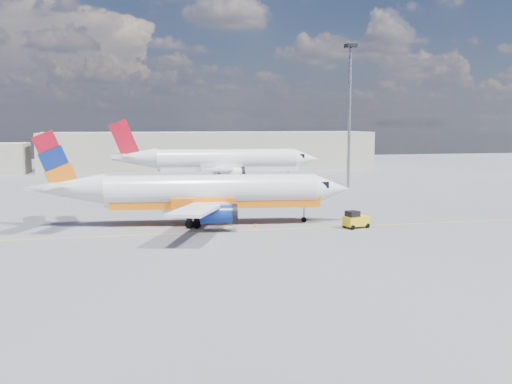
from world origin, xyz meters
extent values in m
plane|color=#58585D|center=(0.00, 0.00, 0.00)|extent=(240.00, 240.00, 0.00)
cube|color=yellow|center=(0.00, 3.00, 0.01)|extent=(70.00, 0.15, 0.01)
cube|color=#BAB2A0|center=(5.00, 75.00, 4.00)|extent=(70.00, 14.00, 8.00)
cylinder|color=white|center=(-4.30, 7.18, 3.33)|extent=(20.54, 5.22, 3.14)
cone|color=white|center=(7.65, 5.95, 3.33)|extent=(4.00, 3.51, 3.14)
cone|color=white|center=(-17.63, 8.56, 3.65)|extent=(6.74, 3.63, 2.98)
cube|color=black|center=(6.36, 6.08, 3.83)|extent=(1.78, 2.28, 0.65)
cube|color=orange|center=(-3.84, 7.14, 2.26)|extent=(20.49, 4.66, 1.11)
cube|color=white|center=(-5.01, 13.76, 2.49)|extent=(4.49, 11.39, 0.74)
cube|color=white|center=(-6.34, 0.89, 2.49)|extent=(6.56, 11.43, 0.74)
cylinder|color=navy|center=(-3.41, 11.27, 1.62)|extent=(3.49, 2.09, 1.76)
cylinder|color=navy|center=(-4.27, 3.00, 1.62)|extent=(3.49, 2.09, 1.76)
cylinder|color=black|center=(-1.94, 11.12, 1.62)|extent=(0.66, 1.98, 1.94)
cylinder|color=black|center=(-2.80, 2.85, 1.62)|extent=(0.66, 1.98, 1.94)
cube|color=orange|center=(-19.01, 8.71, 6.47)|extent=(4.34, 0.72, 5.77)
cube|color=white|center=(-18.70, 11.65, 4.25)|extent=(2.96, 4.94, 0.17)
cube|color=white|center=(-19.31, 5.76, 4.25)|extent=(3.73, 5.05, 0.17)
cylinder|color=gray|center=(4.89, 6.23, 1.16)|extent=(0.18, 0.18, 1.94)
cylinder|color=black|center=(4.89, 6.23, 0.26)|extent=(0.54, 0.27, 0.52)
cylinder|color=black|center=(-5.91, 9.58, 0.42)|extent=(0.86, 0.43, 0.83)
cylinder|color=black|center=(-6.37, 5.17, 0.42)|extent=(0.86, 0.43, 0.83)
cylinder|color=white|center=(3.83, 46.72, 3.78)|extent=(23.35, 5.50, 3.57)
cone|color=white|center=(17.45, 45.57, 3.78)|extent=(4.49, 3.92, 3.57)
cone|color=white|center=(-11.36, 48.00, 4.15)|extent=(7.62, 4.00, 3.40)
cube|color=black|center=(15.98, 45.69, 4.36)|extent=(1.98, 2.56, 0.74)
cube|color=white|center=(4.35, 46.67, 2.58)|extent=(23.29, 4.88, 1.26)
cube|color=white|center=(2.88, 54.18, 2.84)|extent=(5.33, 12.99, 0.84)
cube|color=white|center=(1.64, 39.52, 2.84)|extent=(7.25, 13.03, 0.84)
cylinder|color=white|center=(4.75, 51.39, 1.84)|extent=(3.94, 2.31, 2.00)
cylinder|color=white|center=(3.96, 41.96, 1.84)|extent=(3.94, 2.31, 2.00)
cylinder|color=black|center=(6.43, 51.25, 1.84)|extent=(0.71, 2.24, 2.21)
cylinder|color=black|center=(5.63, 41.82, 1.84)|extent=(0.71, 2.24, 2.21)
cube|color=red|center=(-12.93, 48.13, 7.36)|extent=(4.94, 0.73, 6.56)
cube|color=white|center=(-12.65, 51.48, 4.84)|extent=(3.45, 5.65, 0.19)
cube|color=white|center=(-13.21, 44.78, 4.84)|extent=(4.17, 5.74, 0.19)
cylinder|color=gray|center=(14.31, 45.83, 1.31)|extent=(0.20, 0.20, 2.21)
cylinder|color=black|center=(14.31, 45.83, 0.29)|extent=(0.61, 0.30, 0.59)
cylinder|color=black|center=(1.95, 49.41, 0.47)|extent=(0.98, 0.48, 0.95)
cylinder|color=black|center=(1.52, 44.38, 0.47)|extent=(0.98, 0.48, 0.95)
cylinder|color=black|center=(7.75, 2.49, 0.22)|extent=(0.48, 0.30, 0.45)
cylinder|color=black|center=(8.11, 1.30, 0.22)|extent=(0.48, 0.30, 0.45)
cylinder|color=black|center=(9.47, 3.00, 0.22)|extent=(0.48, 0.30, 0.45)
cylinder|color=black|center=(9.82, 1.80, 0.22)|extent=(0.48, 0.30, 0.45)
cube|color=yellow|center=(8.79, 2.15, 0.67)|extent=(2.58, 1.86, 0.89)
cube|color=black|center=(8.36, 2.02, 1.38)|extent=(1.33, 1.33, 0.54)
cube|color=white|center=(-0.63, 3.93, 0.02)|extent=(0.38, 0.38, 0.04)
cone|color=#FF630A|center=(-0.63, 3.93, 0.29)|extent=(0.32, 0.32, 0.49)
cylinder|color=gray|center=(20.55, 34.03, 10.52)|extent=(0.46, 0.46, 21.04)
cube|color=black|center=(20.55, 34.03, 21.36)|extent=(1.58, 1.58, 0.53)
camera|label=1|loc=(-11.94, -47.85, 9.86)|focal=40.00mm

